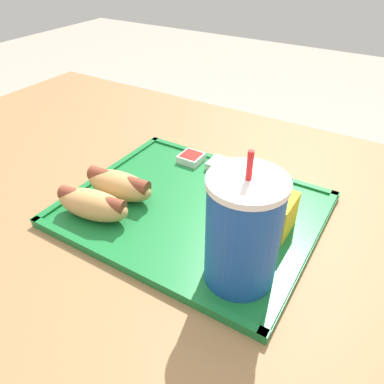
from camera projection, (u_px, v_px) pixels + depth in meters
name	position (u px, v px, depth m)	size (l,w,h in m)	color
dining_table	(183.00, 353.00, 0.80)	(1.44, 0.91, 0.71)	olive
food_tray	(192.00, 209.00, 0.62)	(0.39, 0.33, 0.01)	#197233
soda_cup	(243.00, 232.00, 0.45)	(0.09, 0.09, 0.19)	#194CA5
hot_dog_far	(93.00, 204.00, 0.58)	(0.13, 0.07, 0.05)	tan
hot_dog_near	(120.00, 184.00, 0.62)	(0.13, 0.06, 0.05)	tan
fries_carton	(266.00, 210.00, 0.56)	(0.08, 0.06, 0.10)	gold
sauce_cup_mayo	(220.00, 164.00, 0.71)	(0.04, 0.04, 0.02)	silver
sauce_cup_ketchup	(191.00, 158.00, 0.73)	(0.04, 0.04, 0.02)	silver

